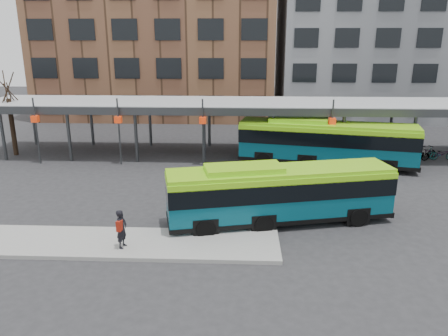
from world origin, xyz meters
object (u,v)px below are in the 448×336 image
Objects in this scene: tree at (12,124)px; pedestrian at (122,229)px; bus_front at (279,192)px; bus_rear at (326,142)px.

tree is 20.11m from pedestrian.
tree reaches higher than bus_front.
tree is 0.49× the size of bus_front.
tree is 23.82m from bus_rear.
pedestrian is (12.68, -15.54, -1.39)m from tree.
bus_front is at bearing -53.45° from pedestrian.
bus_rear is at bearing -28.11° from pedestrian.
tree is 0.45× the size of bus_rear.
bus_front is (19.64, -12.20, -0.84)m from tree.
tree is at bearing 135.22° from bus_front.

